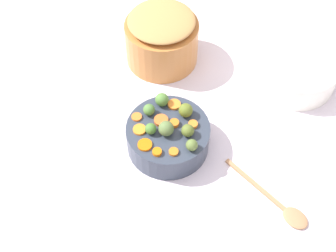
# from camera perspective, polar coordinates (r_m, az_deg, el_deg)

# --- Properties ---
(tabletop) EXTENTS (2.40, 2.40, 0.02)m
(tabletop) POSITION_cam_1_polar(r_m,az_deg,el_deg) (1.32, 1.32, -3.05)
(tabletop) COLOR white
(tabletop) RESTS_ON ground
(serving_bowl_carrots) EXTENTS (0.23, 0.23, 0.08)m
(serving_bowl_carrots) POSITION_cam_1_polar(r_m,az_deg,el_deg) (1.28, 0.00, -1.37)
(serving_bowl_carrots) COLOR #343D4C
(serving_bowl_carrots) RESTS_ON tabletop
(metal_pot) EXTENTS (0.23, 0.23, 0.14)m
(metal_pot) POSITION_cam_1_polar(r_m,az_deg,el_deg) (1.48, -0.78, 10.38)
(metal_pot) COLOR #C87C3C
(metal_pot) RESTS_ON tabletop
(stuffing_mound) EXTENTS (0.21, 0.21, 0.03)m
(stuffing_mound) POSITION_cam_1_polar(r_m,az_deg,el_deg) (1.43, -0.82, 12.95)
(stuffing_mound) COLOR tan
(stuffing_mound) RESTS_ON metal_pot
(carrot_slice_0) EXTENTS (0.03, 0.03, 0.01)m
(carrot_slice_0) POSITION_cam_1_polar(r_m,az_deg,el_deg) (1.20, -1.37, -3.24)
(carrot_slice_0) COLOR orange
(carrot_slice_0) RESTS_ON serving_bowl_carrots
(carrot_slice_1) EXTENTS (0.03, 0.03, 0.01)m
(carrot_slice_1) POSITION_cam_1_polar(r_m,az_deg,el_deg) (1.20, 0.70, -3.21)
(carrot_slice_1) COLOR orange
(carrot_slice_1) RESTS_ON serving_bowl_carrots
(carrot_slice_2) EXTENTS (0.04, 0.04, 0.01)m
(carrot_slice_2) POSITION_cam_1_polar(r_m,az_deg,el_deg) (1.25, -0.86, 0.69)
(carrot_slice_2) COLOR orange
(carrot_slice_2) RESTS_ON serving_bowl_carrots
(carrot_slice_3) EXTENTS (0.05, 0.05, 0.01)m
(carrot_slice_3) POSITION_cam_1_polar(r_m,az_deg,el_deg) (1.24, -3.55, -0.44)
(carrot_slice_3) COLOR orange
(carrot_slice_3) RESTS_ON serving_bowl_carrots
(carrot_slice_4) EXTENTS (0.03, 0.03, 0.01)m
(carrot_slice_4) POSITION_cam_1_polar(r_m,az_deg,el_deg) (1.27, -3.91, 1.14)
(carrot_slice_4) COLOR orange
(carrot_slice_4) RESTS_ON serving_bowl_carrots
(carrot_slice_5) EXTENTS (0.04, 0.04, 0.01)m
(carrot_slice_5) POSITION_cam_1_polar(r_m,az_deg,el_deg) (1.21, -2.89, -2.35)
(carrot_slice_5) COLOR orange
(carrot_slice_5) RESTS_ON serving_bowl_carrots
(carrot_slice_6) EXTENTS (0.04, 0.04, 0.01)m
(carrot_slice_6) POSITION_cam_1_polar(r_m,az_deg,el_deg) (1.25, 0.78, 0.36)
(carrot_slice_6) COLOR orange
(carrot_slice_6) RESTS_ON serving_bowl_carrots
(carrot_slice_7) EXTENTS (0.05, 0.05, 0.01)m
(carrot_slice_7) POSITION_cam_1_polar(r_m,az_deg,el_deg) (1.29, 0.74, 2.69)
(carrot_slice_7) COLOR orange
(carrot_slice_7) RESTS_ON serving_bowl_carrots
(carrot_slice_8) EXTENTS (0.03, 0.03, 0.01)m
(carrot_slice_8) POSITION_cam_1_polar(r_m,az_deg,el_deg) (1.25, 3.12, 0.21)
(carrot_slice_8) COLOR orange
(carrot_slice_8) RESTS_ON serving_bowl_carrots
(brussels_sprout_0) EXTENTS (0.03, 0.03, 0.03)m
(brussels_sprout_0) POSITION_cam_1_polar(r_m,az_deg,el_deg) (1.23, -2.17, -0.35)
(brussels_sprout_0) COLOR #487A31
(brussels_sprout_0) RESTS_ON serving_bowl_carrots
(brussels_sprout_1) EXTENTS (0.03, 0.03, 0.03)m
(brussels_sprout_1) POSITION_cam_1_polar(r_m,az_deg,el_deg) (1.20, 2.97, -2.38)
(brussels_sprout_1) COLOR #5C7436
(brussels_sprout_1) RESTS_ON serving_bowl_carrots
(brussels_sprout_2) EXTENTS (0.03, 0.03, 0.03)m
(brussels_sprout_2) POSITION_cam_1_polar(r_m,az_deg,el_deg) (1.26, -2.37, 2.03)
(brussels_sprout_2) COLOR #4E7D38
(brussels_sprout_2) RESTS_ON serving_bowl_carrots
(brussels_sprout_3) EXTENTS (0.04, 0.04, 0.04)m
(brussels_sprout_3) POSITION_cam_1_polar(r_m,az_deg,el_deg) (1.22, -0.26, -0.17)
(brussels_sprout_3) COLOR #5B753E
(brussels_sprout_3) RESTS_ON serving_bowl_carrots
(brussels_sprout_4) EXTENTS (0.04, 0.04, 0.04)m
(brussels_sprout_4) POSITION_cam_1_polar(r_m,az_deg,el_deg) (1.26, 2.21, 1.96)
(brussels_sprout_4) COLOR #5F7024
(brussels_sprout_4) RESTS_ON serving_bowl_carrots
(brussels_sprout_5) EXTENTS (0.04, 0.04, 0.04)m
(brussels_sprout_5) POSITION_cam_1_polar(r_m,az_deg,el_deg) (1.28, -0.76, 3.29)
(brussels_sprout_5) COLOR #528138
(brussels_sprout_5) RESTS_ON serving_bowl_carrots
(brussels_sprout_6) EXTENTS (0.04, 0.04, 0.04)m
(brussels_sprout_6) POSITION_cam_1_polar(r_m,az_deg,el_deg) (1.22, 2.47, -0.57)
(brussels_sprout_6) COLOR #5C6D2A
(brussels_sprout_6) RESTS_ON serving_bowl_carrots
(wooden_spoon) EXTENTS (0.18, 0.24, 0.01)m
(wooden_spoon) POSITION_cam_1_polar(r_m,az_deg,el_deg) (1.25, 14.07, -9.81)
(wooden_spoon) COLOR tan
(wooden_spoon) RESTS_ON tabletop
(casserole_dish) EXTENTS (0.25, 0.25, 0.09)m
(casserole_dish) POSITION_cam_1_polar(r_m,az_deg,el_deg) (1.49, 15.67, 6.55)
(casserole_dish) COLOR white
(casserole_dish) RESTS_ON tabletop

